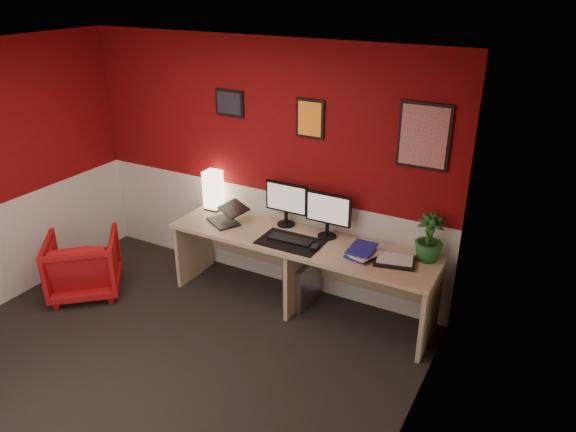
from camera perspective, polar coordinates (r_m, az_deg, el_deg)
The scene contains 24 objects.
ground at distance 4.82m, azimuth -13.72°, elevation -15.33°, with size 4.00×3.50×0.01m, color black.
ceiling at distance 3.79m, azimuth -17.55°, elevation 15.33°, with size 4.00×3.50×0.01m, color white.
wall_back at distance 5.43m, azimuth -2.82°, elevation 5.26°, with size 4.00×0.01×2.50m, color maroon.
wall_right at distance 3.24m, azimuth 11.79°, elevation -9.40°, with size 0.01×3.50×2.50m, color maroon.
wainscot_back at distance 5.72m, azimuth -2.70°, elevation -1.88°, with size 4.00×0.01×1.00m, color silver.
wainscot_right at distance 3.71m, azimuth 10.68°, elevation -19.08°, with size 0.01×3.50×1.00m, color silver.
desk at distance 5.25m, azimuth 1.27°, elevation -6.08°, with size 2.60×0.65×0.73m, color tan.
shoji_lamp at distance 5.72m, azimuth -7.86°, elevation 2.61°, with size 0.16×0.16×0.40m, color #FFE5B2.
laptop at distance 5.41m, azimuth -6.84°, elevation 0.36°, with size 0.33×0.23×0.22m, color black.
monitor_left at distance 5.26m, azimuth -0.21°, elevation 1.93°, with size 0.45×0.06×0.58m, color black.
monitor_right at distance 5.02m, azimuth 4.21°, elevation 0.77°, with size 0.45×0.06×0.58m, color black.
desk_mat at distance 5.03m, azimuth 0.26°, elevation -2.75°, with size 0.60×0.38×0.01m, color black.
keyboard at distance 5.05m, azimuth 0.26°, elevation -2.47°, with size 0.42×0.14×0.02m, color black.
mouse at distance 4.90m, azimuth 2.82°, elevation -3.31°, with size 0.06×0.10×0.03m, color black.
book_bottom at distance 4.89m, azimuth 6.75°, elevation -3.64°, with size 0.22×0.29×0.03m, color navy.
book_middle at distance 4.85m, azimuth 7.25°, elevation -3.56°, with size 0.20×0.27×0.02m, color silver.
book_top at distance 4.86m, azimuth 6.59°, elevation -3.16°, with size 0.22×0.29×0.03m, color navy.
zen_tray at distance 4.78m, azimuth 11.17°, elevation -4.67°, with size 0.35×0.25×0.03m, color black.
potted_plant at distance 4.79m, azimuth 14.63°, elevation -2.24°, with size 0.24×0.24×0.43m, color #19591E.
pc_tower at distance 5.39m, azimuth 1.57°, elevation -6.93°, with size 0.20×0.45×0.45m, color #99999E.
armchair at distance 5.89m, azimuth -20.70°, elevation -4.80°, with size 0.67×0.69×0.63m, color #B31213.
art_left at distance 5.44m, azimuth -6.17°, elevation 11.74°, with size 0.32×0.02×0.26m, color black.
art_center at distance 5.01m, azimuth 2.34°, elevation 10.19°, with size 0.28×0.02×0.36m, color orange.
art_right at distance 4.67m, azimuth 14.11°, elevation 8.15°, with size 0.44×0.02×0.56m, color red.
Camera 1 is at (2.68, -2.63, 3.02)m, focal length 33.82 mm.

